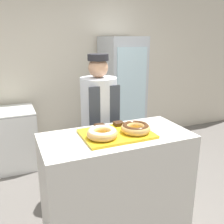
{
  "coord_description": "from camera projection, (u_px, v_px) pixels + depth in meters",
  "views": [
    {
      "loc": [
        -0.82,
        -1.83,
        1.78
      ],
      "look_at": [
        0.0,
        0.1,
        1.16
      ],
      "focal_mm": 40.0,
      "sensor_mm": 36.0,
      "label": 1
    }
  ],
  "objects": [
    {
      "name": "display_counter",
      "position": [
        116.0,
        185.0,
        2.29
      ],
      "size": [
        1.3,
        0.63,
        0.98
      ],
      "color": "beige",
      "rests_on": "ground_plane"
    },
    {
      "name": "brownie_back_left",
      "position": [
        100.0,
        126.0,
        2.25
      ],
      "size": [
        0.09,
        0.09,
        0.03
      ],
      "color": "#382111",
      "rests_on": "serving_tray"
    },
    {
      "name": "baker_person",
      "position": [
        99.0,
        124.0,
        2.82
      ],
      "size": [
        0.4,
        0.4,
        1.62
      ],
      "color": "#4C4C51",
      "rests_on": "ground_plane"
    },
    {
      "name": "serving_tray",
      "position": [
        117.0,
        134.0,
        2.15
      ],
      "size": [
        0.59,
        0.43,
        0.02
      ],
      "color": "yellow",
      "rests_on": "display_counter"
    },
    {
      "name": "beverage_fridge",
      "position": [
        122.0,
        95.0,
        4.02
      ],
      "size": [
        0.57,
        0.69,
        1.8
      ],
      "color": "#ADB2B7",
      "rests_on": "ground_plane"
    },
    {
      "name": "chest_freezer",
      "position": [
        0.0,
        140.0,
        3.46
      ],
      "size": [
        0.98,
        0.64,
        0.83
      ],
      "color": "white",
      "rests_on": "ground_plane"
    },
    {
      "name": "wall_back",
      "position": [
        62.0,
        66.0,
        3.92
      ],
      "size": [
        8.0,
        0.06,
        2.7
      ],
      "color": "beige",
      "rests_on": "ground_plane"
    },
    {
      "name": "donut_chocolate_glaze",
      "position": [
        136.0,
        128.0,
        2.14
      ],
      "size": [
        0.26,
        0.26,
        0.07
      ],
      "color": "tan",
      "rests_on": "serving_tray"
    },
    {
      "name": "donut_light_glaze",
      "position": [
        102.0,
        133.0,
        2.02
      ],
      "size": [
        0.26,
        0.26,
        0.07
      ],
      "color": "tan",
      "rests_on": "serving_tray"
    },
    {
      "name": "brownie_back_right",
      "position": [
        119.0,
        124.0,
        2.31
      ],
      "size": [
        0.09,
        0.09,
        0.03
      ],
      "color": "#382111",
      "rests_on": "serving_tray"
    }
  ]
}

